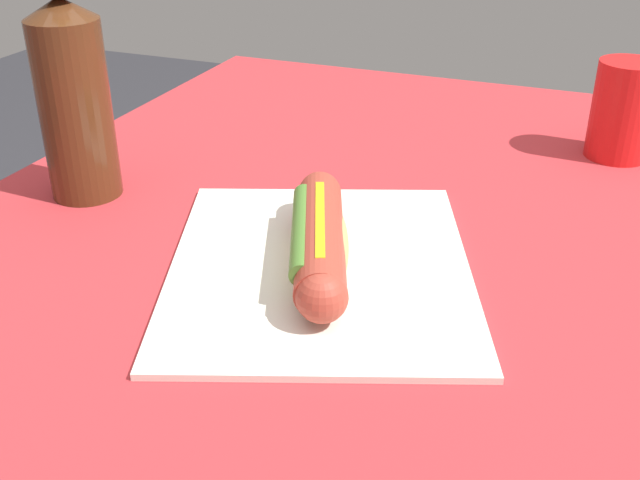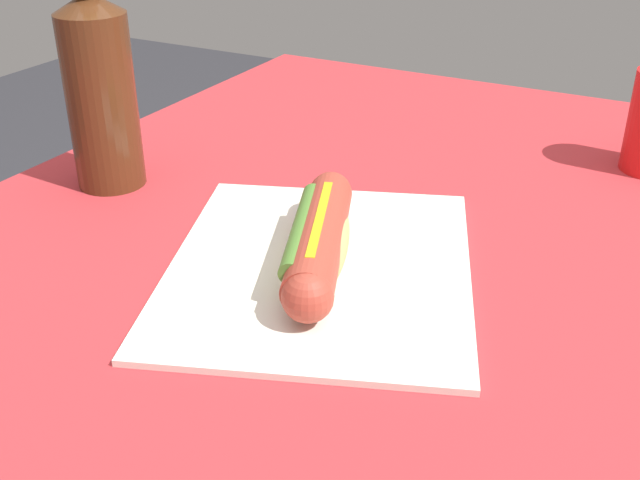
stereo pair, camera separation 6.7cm
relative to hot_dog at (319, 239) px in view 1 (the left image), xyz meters
name	(u,v)px [view 1 (the left image)]	position (x,y,z in m)	size (l,w,h in m)	color
dining_table	(375,362)	(0.06, -0.04, -0.17)	(1.15, 0.89, 0.76)	brown
paper_wrapper	(320,266)	(0.00, 0.00, -0.03)	(0.32, 0.27, 0.01)	silver
hot_dog	(319,239)	(0.00, 0.00, 0.00)	(0.22, 0.11, 0.05)	tan
soda_bottle	(76,95)	(0.07, 0.29, 0.08)	(0.07, 0.07, 0.25)	#4C2814
drinking_cup	(623,110)	(0.38, -0.23, 0.03)	(0.07, 0.07, 0.12)	red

